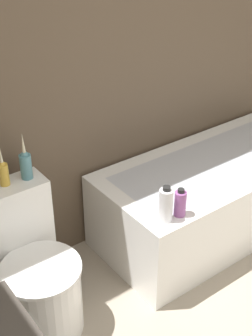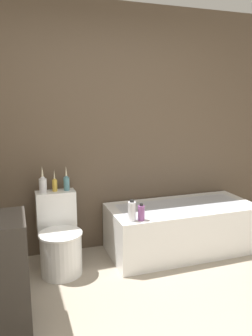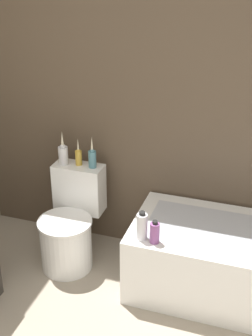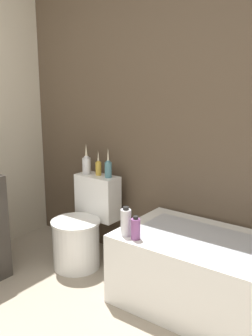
{
  "view_description": "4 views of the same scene",
  "coord_description": "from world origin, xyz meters",
  "views": [
    {
      "loc": [
        -1.26,
        -0.06,
        1.99
      ],
      "look_at": [
        -0.09,
        1.5,
        0.82
      ],
      "focal_mm": 50.0,
      "sensor_mm": 36.0,
      "label": 1
    },
    {
      "loc": [
        -0.92,
        -1.35,
        1.61
      ],
      "look_at": [
        0.06,
        1.53,
        0.99
      ],
      "focal_mm": 35.0,
      "sensor_mm": 36.0,
      "label": 2
    },
    {
      "loc": [
        0.77,
        -1.06,
        2.29
      ],
      "look_at": [
        -0.07,
        1.46,
        0.97
      ],
      "focal_mm": 50.0,
      "sensor_mm": 36.0,
      "label": 3
    },
    {
      "loc": [
        1.56,
        -0.63,
        1.6
      ],
      "look_at": [
        -0.08,
        1.57,
        0.93
      ],
      "focal_mm": 42.0,
      "sensor_mm": 36.0,
      "label": 4
    }
  ],
  "objects": [
    {
      "name": "wall_back_tiled",
      "position": [
        0.0,
        2.05,
        1.3
      ],
      "size": [
        6.4,
        0.06,
        2.6
      ],
      "color": "brown",
      "rests_on": "ground_plane"
    },
    {
      "name": "bathtub",
      "position": [
        0.73,
        1.64,
        0.26
      ],
      "size": [
        1.58,
        0.72,
        0.51
      ],
      "color": "white",
      "rests_on": "ground"
    },
    {
      "name": "toilet",
      "position": [
        -0.58,
        1.63,
        0.31
      ],
      "size": [
        0.41,
        0.58,
        0.73
      ],
      "color": "white",
      "rests_on": "ground"
    },
    {
      "name": "vase_gold",
      "position": [
        -0.7,
        1.82,
        0.82
      ],
      "size": [
        0.07,
        0.07,
        0.26
      ],
      "color": "silver",
      "rests_on": "toilet"
    },
    {
      "name": "vase_silver",
      "position": [
        -0.58,
        1.85,
        0.81
      ],
      "size": [
        0.05,
        0.05,
        0.22
      ],
      "color": "gold",
      "rests_on": "toilet"
    },
    {
      "name": "vase_bronze",
      "position": [
        -0.47,
        1.84,
        0.82
      ],
      "size": [
        0.06,
        0.06,
        0.25
      ],
      "color": "teal",
      "rests_on": "toilet"
    },
    {
      "name": "shampoo_bottle_tall",
      "position": [
        0.06,
        1.38,
        0.61
      ],
      "size": [
        0.07,
        0.07,
        0.2
      ],
      "color": "silver",
      "rests_on": "bathtub"
    },
    {
      "name": "shampoo_bottle_short",
      "position": [
        0.15,
        1.36,
        0.59
      ],
      "size": [
        0.06,
        0.06,
        0.16
      ],
      "color": "#8C4C8C",
      "rests_on": "bathtub"
    }
  ]
}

